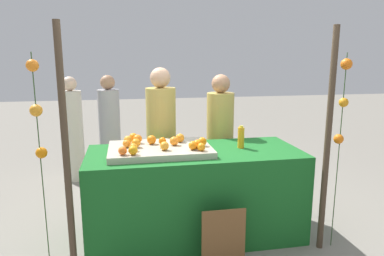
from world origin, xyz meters
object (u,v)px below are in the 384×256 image
orange_0 (127,144)px  vendor_left (161,146)px  vendor_right (220,146)px  chalkboard_sign (223,239)px  stall_counter (195,193)px  juice_bottle (241,137)px  orange_1 (174,141)px

orange_0 → vendor_left: 0.76m
vendor_left → vendor_right: size_ratio=1.05×
chalkboard_sign → stall_counter: bearing=101.9°
juice_bottle → chalkboard_sign: 1.04m
chalkboard_sign → vendor_right: 1.41m
orange_0 → vendor_left: size_ratio=0.04×
juice_bottle → vendor_left: bearing=140.5°
vendor_right → stall_counter: bearing=-123.2°
stall_counter → chalkboard_sign: size_ratio=3.86×
vendor_right → chalkboard_sign: bearing=-103.6°
orange_0 → vendor_left: bearing=57.5°
stall_counter → chalkboard_sign: 0.65m
stall_counter → vendor_right: bearing=56.8°
orange_1 → chalkboard_sign: size_ratio=0.16×
chalkboard_sign → juice_bottle: bearing=61.2°
orange_0 → juice_bottle: bearing=0.1°
juice_bottle → vendor_left: vendor_left is taller
chalkboard_sign → vendor_right: vendor_right is taller
stall_counter → orange_0: orange_0 is taller
stall_counter → orange_1: bearing=173.0°
orange_1 → vendor_right: size_ratio=0.05×
orange_0 → juice_bottle: size_ratio=0.33×
orange_0 → orange_1: orange_1 is taller
juice_bottle → chalkboard_sign: (-0.35, -0.64, -0.73)m
orange_1 → juice_bottle: 0.68m
vendor_left → orange_0: bearing=-122.5°
stall_counter → orange_0: size_ratio=27.87×
orange_0 → juice_bottle: (1.14, 0.00, 0.01)m
juice_bottle → chalkboard_sign: size_ratio=0.42×
juice_bottle → vendor_right: (-0.04, 0.64, -0.25)m
orange_0 → vendor_right: (1.10, 0.64, -0.24)m
vendor_left → stall_counter: bearing=-67.6°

